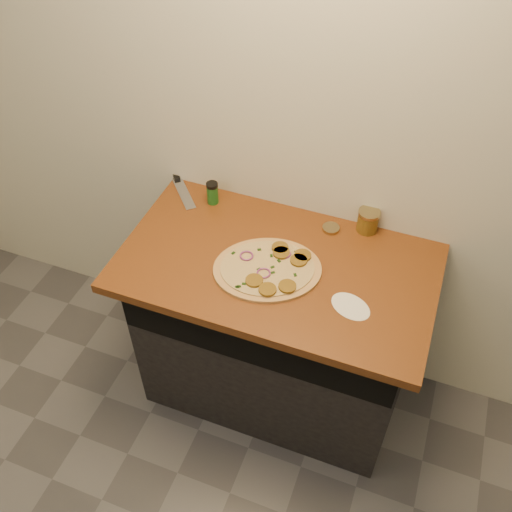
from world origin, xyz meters
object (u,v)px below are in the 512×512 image
at_px(pizza, 269,269).
at_px(salsa_jar, 368,221).
at_px(chefs_knife, 178,182).
at_px(spice_shaker, 213,193).

height_order(pizza, salsa_jar, salsa_jar).
distance_m(chefs_knife, salsa_jar, 0.84).
bearing_deg(pizza, spice_shaker, 140.75).
relative_size(salsa_jar, spice_shaker, 0.96).
bearing_deg(pizza, chefs_knife, 147.04).
bearing_deg(chefs_knife, pizza, -32.96).
height_order(pizza, chefs_knife, pizza).
bearing_deg(spice_shaker, pizza, -39.25).
bearing_deg(pizza, salsa_jar, 50.25).
bearing_deg(salsa_jar, spice_shaker, -174.54).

